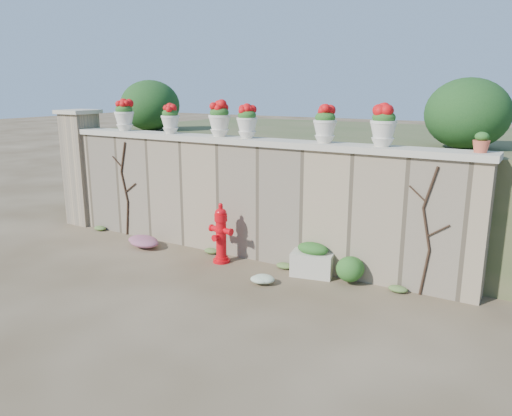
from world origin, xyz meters
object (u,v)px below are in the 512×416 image
Objects in this scene: urn_pot_0 at (124,115)px; terracotta_pot at (481,143)px; fire_hydrant at (221,233)px; planter_box at (312,260)px.

terracotta_pot is at bearing -0.00° from urn_pot_0.
fire_hydrant is 1.44× the size of planter_box.
planter_box is 4.83m from urn_pot_0.
terracotta_pot reaches higher than fire_hydrant.
urn_pot_0 reaches higher than terracotta_pot.
terracotta_pot is at bearing 14.22° from fire_hydrant.
urn_pot_0 is (-2.71, 0.58, 1.88)m from fire_hydrant.
fire_hydrant is 1.65m from planter_box.
planter_box is at bearing -4.41° from urn_pot_0.
terracotta_pot is at bearing -3.52° from planter_box.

